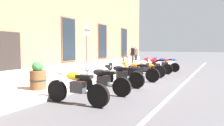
{
  "coord_description": "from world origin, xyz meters",
  "views": [
    {
      "loc": [
        -9.43,
        -4.68,
        1.65
      ],
      "look_at": [
        -0.03,
        0.3,
        0.85
      ],
      "focal_mm": 33.28,
      "sensor_mm": 36.0,
      "label": 1
    }
  ],
  "objects_px": {
    "motorcycle_orange_sport": "(135,70)",
    "pedestrian_dark_jacket": "(133,53)",
    "motorcycle_grey_naked": "(145,69)",
    "motorcycle_yellow_naked": "(76,87)",
    "motorcycle_black_sport": "(119,74)",
    "pedestrian_tan_coat": "(136,54)",
    "motorcycle_red_sport": "(155,64)",
    "motorcycle_black_naked": "(102,81)",
    "parking_sign": "(87,45)",
    "barrel_planter": "(38,77)",
    "motorcycle_blue_sport": "(163,63)"
  },
  "relations": [
    {
      "from": "motorcycle_orange_sport",
      "to": "pedestrian_dark_jacket",
      "type": "bearing_deg",
      "value": 23.14
    },
    {
      "from": "motorcycle_orange_sport",
      "to": "motorcycle_red_sport",
      "type": "relative_size",
      "value": 1.08
    },
    {
      "from": "motorcycle_orange_sport",
      "to": "motorcycle_grey_naked",
      "type": "height_order",
      "value": "motorcycle_orange_sport"
    },
    {
      "from": "pedestrian_dark_jacket",
      "to": "parking_sign",
      "type": "distance_m",
      "value": 9.23
    },
    {
      "from": "motorcycle_grey_naked",
      "to": "parking_sign",
      "type": "xyz_separation_m",
      "value": [
        -3.09,
        1.75,
        1.3
      ]
    },
    {
      "from": "motorcycle_black_naked",
      "to": "parking_sign",
      "type": "xyz_separation_m",
      "value": [
        1.64,
        1.75,
        1.3
      ]
    },
    {
      "from": "motorcycle_red_sport",
      "to": "pedestrian_tan_coat",
      "type": "bearing_deg",
      "value": 32.23
    },
    {
      "from": "pedestrian_dark_jacket",
      "to": "parking_sign",
      "type": "height_order",
      "value": "parking_sign"
    },
    {
      "from": "motorcycle_orange_sport",
      "to": "motorcycle_grey_naked",
      "type": "relative_size",
      "value": 1.03
    },
    {
      "from": "barrel_planter",
      "to": "motorcycle_black_sport",
      "type": "bearing_deg",
      "value": -39.33
    },
    {
      "from": "motorcycle_black_sport",
      "to": "motorcycle_blue_sport",
      "type": "height_order",
      "value": "motorcycle_blue_sport"
    },
    {
      "from": "motorcycle_black_sport",
      "to": "motorcycle_grey_naked",
      "type": "height_order",
      "value": "motorcycle_black_sport"
    },
    {
      "from": "pedestrian_dark_jacket",
      "to": "motorcycle_grey_naked",
      "type": "bearing_deg",
      "value": -151.91
    },
    {
      "from": "motorcycle_blue_sport",
      "to": "pedestrian_tan_coat",
      "type": "relative_size",
      "value": 1.27
    },
    {
      "from": "motorcycle_black_sport",
      "to": "motorcycle_red_sport",
      "type": "height_order",
      "value": "motorcycle_red_sport"
    },
    {
      "from": "pedestrian_tan_coat",
      "to": "parking_sign",
      "type": "relative_size",
      "value": 0.64
    },
    {
      "from": "motorcycle_blue_sport",
      "to": "pedestrian_dark_jacket",
      "type": "distance_m",
      "value": 4.36
    },
    {
      "from": "motorcycle_blue_sport",
      "to": "parking_sign",
      "type": "xyz_separation_m",
      "value": [
        -6.35,
        1.89,
        1.21
      ]
    },
    {
      "from": "motorcycle_black_naked",
      "to": "pedestrian_tan_coat",
      "type": "relative_size",
      "value": 1.33
    },
    {
      "from": "pedestrian_tan_coat",
      "to": "barrel_planter",
      "type": "distance_m",
      "value": 12.66
    },
    {
      "from": "motorcycle_black_sport",
      "to": "motorcycle_red_sport",
      "type": "relative_size",
      "value": 1.0
    },
    {
      "from": "pedestrian_dark_jacket",
      "to": "barrel_planter",
      "type": "relative_size",
      "value": 1.7
    },
    {
      "from": "motorcycle_black_naked",
      "to": "motorcycle_grey_naked",
      "type": "distance_m",
      "value": 4.73
    },
    {
      "from": "motorcycle_orange_sport",
      "to": "motorcycle_black_sport",
      "type": "bearing_deg",
      "value": 178.29
    },
    {
      "from": "motorcycle_black_naked",
      "to": "barrel_planter",
      "type": "relative_size",
      "value": 2.14
    },
    {
      "from": "motorcycle_red_sport",
      "to": "parking_sign",
      "type": "bearing_deg",
      "value": 160.31
    },
    {
      "from": "motorcycle_red_sport",
      "to": "motorcycle_orange_sport",
      "type": "bearing_deg",
      "value": 179.76
    },
    {
      "from": "motorcycle_orange_sport",
      "to": "barrel_planter",
      "type": "bearing_deg",
      "value": 153.58
    },
    {
      "from": "motorcycle_red_sport",
      "to": "pedestrian_tan_coat",
      "type": "height_order",
      "value": "pedestrian_tan_coat"
    },
    {
      "from": "motorcycle_grey_naked",
      "to": "parking_sign",
      "type": "height_order",
      "value": "parking_sign"
    },
    {
      "from": "motorcycle_orange_sport",
      "to": "pedestrian_dark_jacket",
      "type": "xyz_separation_m",
      "value": [
        7.44,
        3.18,
        0.56
      ]
    },
    {
      "from": "motorcycle_yellow_naked",
      "to": "motorcycle_orange_sport",
      "type": "relative_size",
      "value": 0.95
    },
    {
      "from": "motorcycle_yellow_naked",
      "to": "motorcycle_black_sport",
      "type": "distance_m",
      "value": 3.01
    },
    {
      "from": "motorcycle_orange_sport",
      "to": "parking_sign",
      "type": "height_order",
      "value": "parking_sign"
    },
    {
      "from": "motorcycle_yellow_naked",
      "to": "motorcycle_red_sport",
      "type": "relative_size",
      "value": 1.03
    },
    {
      "from": "pedestrian_dark_jacket",
      "to": "motorcycle_blue_sport",
      "type": "bearing_deg",
      "value": -129.32
    },
    {
      "from": "motorcycle_blue_sport",
      "to": "pedestrian_dark_jacket",
      "type": "bearing_deg",
      "value": 50.68
    },
    {
      "from": "motorcycle_red_sport",
      "to": "parking_sign",
      "type": "height_order",
      "value": "parking_sign"
    },
    {
      "from": "motorcycle_orange_sport",
      "to": "pedestrian_dark_jacket",
      "type": "height_order",
      "value": "pedestrian_dark_jacket"
    },
    {
      "from": "motorcycle_blue_sport",
      "to": "pedestrian_dark_jacket",
      "type": "height_order",
      "value": "pedestrian_dark_jacket"
    },
    {
      "from": "motorcycle_grey_naked",
      "to": "pedestrian_dark_jacket",
      "type": "height_order",
      "value": "pedestrian_dark_jacket"
    },
    {
      "from": "motorcycle_grey_naked",
      "to": "motorcycle_yellow_naked",
      "type": "bearing_deg",
      "value": 179.96
    },
    {
      "from": "motorcycle_blue_sport",
      "to": "pedestrian_tan_coat",
      "type": "bearing_deg",
      "value": 42.75
    },
    {
      "from": "motorcycle_yellow_naked",
      "to": "motorcycle_black_sport",
      "type": "xyz_separation_m",
      "value": [
        3.01,
        0.07,
        0.06
      ]
    },
    {
      "from": "motorcycle_black_sport",
      "to": "pedestrian_tan_coat",
      "type": "bearing_deg",
      "value": 17.56
    },
    {
      "from": "barrel_planter",
      "to": "parking_sign",
      "type": "bearing_deg",
      "value": -8.03
    },
    {
      "from": "motorcycle_red_sport",
      "to": "motorcycle_blue_sport",
      "type": "xyz_separation_m",
      "value": [
        1.48,
        -0.15,
        -0.01
      ]
    },
    {
      "from": "motorcycle_red_sport",
      "to": "motorcycle_black_naked",
      "type": "bearing_deg",
      "value": -179.9
    },
    {
      "from": "motorcycle_red_sport",
      "to": "barrel_planter",
      "type": "height_order",
      "value": "barrel_planter"
    },
    {
      "from": "motorcycle_black_naked",
      "to": "pedestrian_dark_jacket",
      "type": "bearing_deg",
      "value": 16.63
    }
  ]
}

